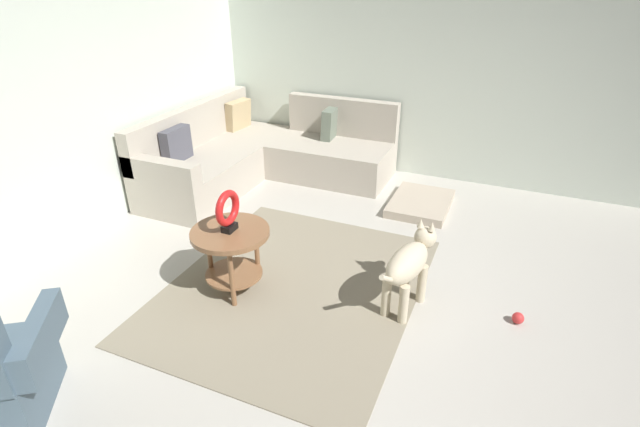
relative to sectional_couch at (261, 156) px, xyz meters
The scene contains 10 objects.
ground_plane 2.85m from the sectional_couch, 134.68° to the right, with size 6.00×6.00×0.10m, color #B7B2A8.
wall_back 2.44m from the sectional_couch, 155.09° to the left, with size 6.00×0.12×2.70m, color silver.
wall_right 2.47m from the sectional_couch, 64.81° to the right, with size 0.12×6.00×2.70m, color silver.
area_rug 2.28m from the sectional_couch, 144.49° to the right, with size 2.30×1.90×0.01m, color gray.
sectional_couch is the anchor object (origin of this frame).
side_table 2.23m from the sectional_couch, 156.48° to the right, with size 0.60×0.60×0.54m.
torus_sculpture 2.27m from the sectional_couch, 156.48° to the right, with size 0.28×0.08×0.33m.
dog_bed_mat 1.95m from the sectional_couch, 90.36° to the right, with size 0.80×0.60×0.09m, color #B2A38E.
dog 2.78m from the sectional_couch, 127.86° to the right, with size 0.84×0.32×0.63m.
dog_toy_ball 3.40m from the sectional_couch, 118.00° to the right, with size 0.09×0.09×0.09m, color red.
Camera 1 is at (-2.67, -0.73, 2.32)m, focal length 26.89 mm.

